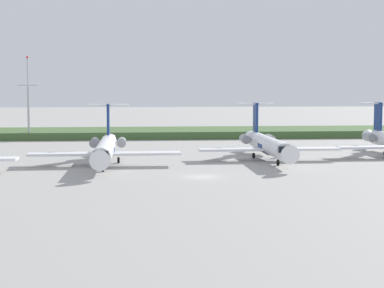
# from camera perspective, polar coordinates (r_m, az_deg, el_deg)

# --- Properties ---
(ground_plane) EXTENTS (500.00, 500.00, 0.00)m
(ground_plane) POSITION_cam_1_polar(r_m,az_deg,el_deg) (113.50, -0.67, -0.81)
(ground_plane) COLOR #9E9B96
(grass_berm) EXTENTS (320.00, 20.00, 1.72)m
(grass_berm) POSITION_cam_1_polar(r_m,az_deg,el_deg) (150.91, -1.75, 1.02)
(grass_berm) COLOR #426033
(grass_berm) RESTS_ON ground
(regional_jet_third) EXTENTS (22.81, 31.00, 9.00)m
(regional_jet_third) POSITION_cam_1_polar(r_m,az_deg,el_deg) (97.40, -7.80, -0.37)
(regional_jet_third) COLOR white
(regional_jet_third) RESTS_ON ground
(regional_jet_fourth) EXTENTS (22.81, 31.00, 9.00)m
(regional_jet_fourth) POSITION_cam_1_polar(r_m,az_deg,el_deg) (104.02, 6.80, 0.00)
(regional_jet_fourth) COLOR white
(regional_jet_fourth) RESTS_ON ground
(antenna_mast) EXTENTS (4.40, 0.50, 18.56)m
(antenna_mast) POSITION_cam_1_polar(r_m,az_deg,el_deg) (144.49, -14.54, 3.42)
(antenna_mast) COLOR #B2B2B7
(antenna_mast) RESTS_ON ground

